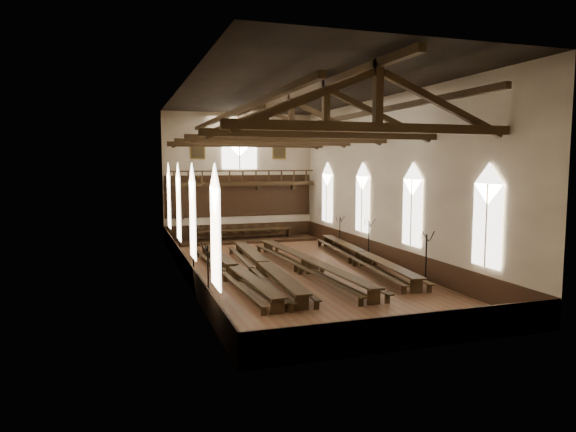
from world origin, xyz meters
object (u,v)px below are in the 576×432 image
at_px(candelabrum_left_mid, 193,262).
at_px(candelabrum_right_near, 426,267).
at_px(refectory_row_a, 234,269).
at_px(dais, 243,240).
at_px(candelabrum_left_far, 179,244).
at_px(refectory_row_d, 363,255).
at_px(candelabrum_left_near, 208,284).
at_px(candelabrum_right_far, 340,239).
at_px(candelabrum_right_mid, 369,248).
at_px(high_table, 243,231).
at_px(refectory_row_b, 264,265).
at_px(refectory_row_c, 309,262).

relative_size(candelabrum_left_mid, candelabrum_right_near, 1.07).
height_order(refectory_row_a, dais, refectory_row_a).
relative_size(candelabrum_left_mid, candelabrum_left_far, 1.04).
bearing_deg(refectory_row_d, candelabrum_left_mid, -176.57).
bearing_deg(candelabrum_left_near, dais, 71.77).
height_order(candelabrum_left_mid, candelabrum_right_far, candelabrum_left_mid).
relative_size(candelabrum_left_mid, candelabrum_right_mid, 1.09).
bearing_deg(candelabrum_right_near, candelabrum_right_far, 90.00).
bearing_deg(refectory_row_d, candelabrum_left_near, -152.44).
bearing_deg(candelabrum_right_far, candelabrum_right_near, -90.00).
bearing_deg(candelabrum_right_far, refectory_row_d, -99.32).
xyz_separation_m(refectory_row_a, candelabrum_right_near, (9.10, -3.98, 0.28)).
height_order(refectory_row_d, dais, refectory_row_d).
xyz_separation_m(candelabrum_left_near, candelabrum_left_mid, (-0.00, 4.71, 0.06)).
xyz_separation_m(refectory_row_d, high_table, (-4.79, 11.12, 0.26)).
height_order(candelabrum_left_mid, candelabrum_left_far, candelabrum_left_mid).
xyz_separation_m(candelabrum_left_mid, candelabrum_left_far, (0.00, 6.65, -0.03)).
bearing_deg(refectory_row_a, candelabrum_left_mid, 161.31).
height_order(dais, candelabrum_left_mid, candelabrum_left_mid).
bearing_deg(candelabrum_left_far, candelabrum_left_near, -90.00).
distance_m(high_table, candelabrum_left_far, 7.43).
distance_m(refectory_row_b, candelabrum_right_near, 8.50).
distance_m(refectory_row_c, dais, 12.22).
height_order(refectory_row_a, candelabrum_right_near, candelabrum_right_near).
distance_m(refectory_row_a, candelabrum_left_far, 7.60).
distance_m(refectory_row_d, candelabrum_left_far, 11.86).
bearing_deg(candelabrum_left_far, refectory_row_a, -74.73).
relative_size(candelabrum_left_near, candelabrum_right_near, 1.00).
bearing_deg(refectory_row_c, candelabrum_right_far, 53.71).
bearing_deg(dais, candelabrum_left_mid, -114.79).
xyz_separation_m(dais, candelabrum_right_mid, (5.68, -10.08, 0.71)).
bearing_deg(refectory_row_c, high_table, 94.22).
height_order(refectory_row_c, candelabrum_left_mid, candelabrum_left_mid).
bearing_deg(candelabrum_left_mid, high_table, 65.21).
bearing_deg(candelabrum_left_mid, refectory_row_c, -4.03).
bearing_deg(candelabrum_right_mid, candelabrum_left_far, 155.77).
height_order(high_table, candelabrum_left_far, candelabrum_left_far).
height_order(dais, candelabrum_right_far, candelabrum_right_far).
bearing_deg(refectory_row_a, refectory_row_b, 9.04).
xyz_separation_m(candelabrum_right_near, candelabrum_right_far, (0.00, 10.73, -0.09)).
relative_size(high_table, candelabrum_left_near, 3.05).
distance_m(dais, high_table, 0.73).
xyz_separation_m(refectory_row_c, candelabrum_left_far, (-6.32, 7.09, 0.26)).
relative_size(high_table, candelabrum_left_far, 2.94).
bearing_deg(candelabrum_right_mid, refectory_row_b, -164.43).
relative_size(refectory_row_a, dais, 1.25).
relative_size(refectory_row_a, candelabrum_left_near, 5.37).
height_order(high_table, candelabrum_left_mid, candelabrum_left_mid).
distance_m(refectory_row_b, high_table, 12.25).
distance_m(dais, candelabrum_left_far, 7.47).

